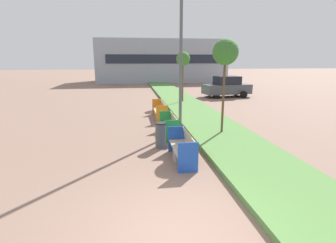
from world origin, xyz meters
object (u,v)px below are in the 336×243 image
Objects in this scene: litter_bin at (161,135)px; bench_green_frame at (170,128)px; sapling_tree_far at (183,59)px; street_lamp_post at (181,26)px; sapling_tree_near at (225,53)px; bench_blue_frame at (183,150)px; bench_orange_frame at (160,112)px; parked_car_distant at (227,87)px.

bench_green_frame is at bearing 68.97° from litter_bin.
sapling_tree_far reaches higher than litter_bin.
street_lamp_post is 2.28m from sapling_tree_near.
bench_blue_frame is 2.95m from bench_green_frame.
sapling_tree_far is at bearing 75.03° from bench_green_frame.
bench_orange_frame is 0.63× the size of sapling_tree_far.
sapling_tree_near is (1.69, -1.02, -1.15)m from street_lamp_post.
bench_green_frame is 2.01× the size of litter_bin.
bench_orange_frame is at bearing -115.07° from sapling_tree_far.
street_lamp_post is (0.61, 0.76, 4.34)m from bench_green_frame.
sapling_tree_far is 0.88× the size of parked_car_distant.
bench_blue_frame is 6.65m from bench_orange_frame.
street_lamp_post is at bearing 80.59° from bench_blue_frame.
sapling_tree_far is (2.30, 11.55, 2.95)m from bench_blue_frame.
parked_car_distant reaches higher than bench_blue_frame.
parked_car_distant is (6.34, 10.87, -3.80)m from street_lamp_post.
sapling_tree_near reaches higher than bench_orange_frame.
bench_green_frame is 0.81× the size of bench_orange_frame.
sapling_tree_far reaches higher than bench_green_frame.
litter_bin is (-0.57, -5.17, 0.11)m from bench_orange_frame.
sapling_tree_far is 6.04m from parked_car_distant.
parked_car_distant is (7.52, 13.10, 0.42)m from litter_bin.
litter_bin is at bearing -111.03° from bench_green_frame.
sapling_tree_far is at bearing 78.73° from bench_blue_frame.
bench_orange_frame is at bearing 89.95° from bench_blue_frame.
parked_car_distant is at bearing 59.77° from street_lamp_post.
bench_orange_frame is 10.56m from parked_car_distant.
bench_orange_frame is at bearing 101.69° from street_lamp_post.
sapling_tree_near reaches higher than litter_bin.
bench_green_frame is (-0.00, 2.95, -0.00)m from bench_blue_frame.
bench_green_frame is 0.47× the size of sapling_tree_near.
sapling_tree_far is (1.69, 7.85, -1.40)m from street_lamp_post.
sapling_tree_near is (2.30, 2.69, 3.19)m from bench_blue_frame.
sapling_tree_near is at bearing -119.41° from parked_car_distant.
sapling_tree_near is 8.87m from sapling_tree_far.
street_lamp_post is (1.18, 2.23, 4.22)m from litter_bin.
bench_blue_frame is at bearing -123.54° from parked_car_distant.
sapling_tree_far is (2.30, 8.61, 2.95)m from bench_green_frame.
street_lamp_post reaches higher than bench_orange_frame.
bench_blue_frame is 0.47× the size of sapling_tree_near.
parked_car_distant is at bearing 64.51° from bench_blue_frame.
parked_car_distant is at bearing 33.04° from sapling_tree_far.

